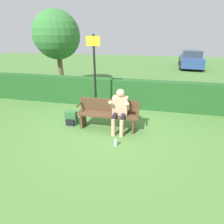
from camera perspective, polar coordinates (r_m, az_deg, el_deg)
ground_plane at (r=5.25m, az=-1.38°, el=-5.34°), size 40.00×40.00×0.00m
hedge_back at (r=6.68m, az=2.20°, el=6.20°), size 12.00×0.39×1.06m
park_bench at (r=5.09m, az=-1.28°, el=-0.43°), size 1.77×0.41×0.87m
person_seated at (r=4.84m, az=2.49°, el=1.12°), size 0.55×0.57×1.23m
backpack at (r=5.55m, az=-13.15°, el=-1.99°), size 0.35×0.25×0.42m
water_bottle at (r=4.43m, az=1.19°, el=-9.87°), size 0.07×0.07×0.22m
signpost at (r=5.65m, az=-5.68°, el=12.82°), size 0.42×0.09×2.58m
parked_car at (r=16.62m, az=24.32°, el=15.45°), size 2.08×4.51×1.39m
tree at (r=9.50m, az=-17.61°, el=22.72°), size 2.23×2.23×3.66m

